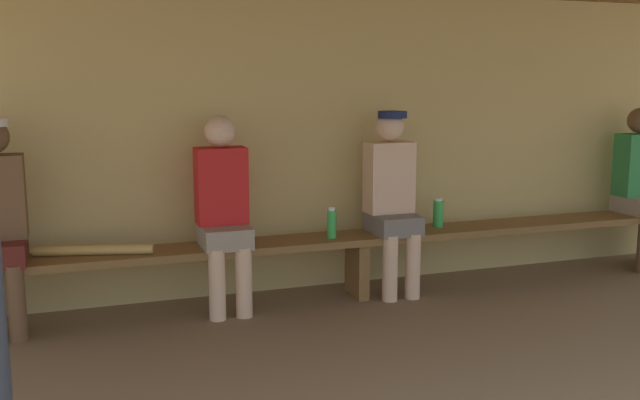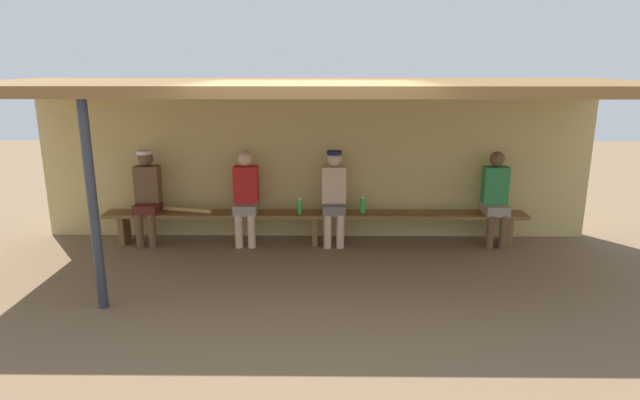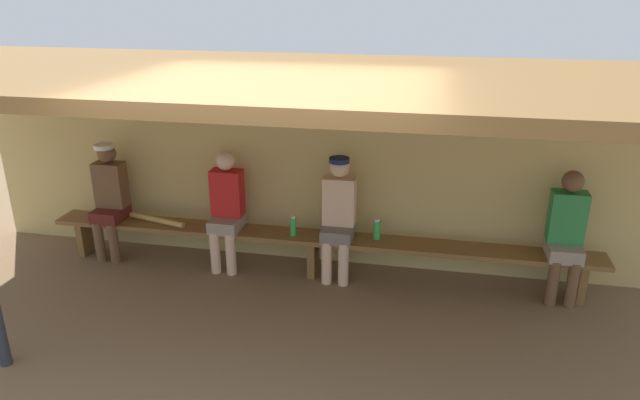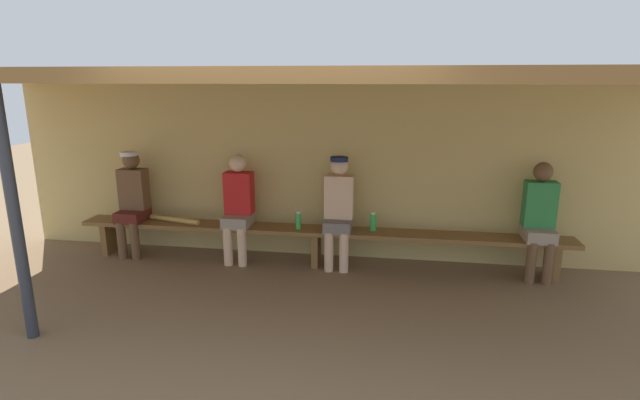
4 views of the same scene
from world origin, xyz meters
The scene contains 11 objects.
ground_plane centered at (0.00, 0.00, 0.00)m, with size 24.00×24.00×0.00m, color brown.
back_wall centered at (0.00, 2.00, 1.10)m, with size 8.00×0.20×2.20m, color tan.
dugout_roof centered at (0.00, 0.70, 2.26)m, with size 8.00×2.80×0.12m, color brown.
bench centered at (0.00, 1.55, 0.39)m, with size 6.00×0.36×0.46m.
player_in_red centered at (-2.38, 1.55, 0.75)m, with size 0.34×0.42×1.34m.
player_rightmost centered at (0.27, 1.55, 0.75)m, with size 0.34×0.42×1.34m.
player_middle centered at (-0.98, 1.55, 0.73)m, with size 0.34×0.42×1.34m.
player_near_post centered at (2.55, 1.55, 0.73)m, with size 0.34×0.42×1.34m.
water_bottle_orange centered at (0.68, 1.60, 0.57)m, with size 0.08×0.08×0.23m.
water_bottle_clear centered at (-0.21, 1.51, 0.57)m, with size 0.07×0.07×0.22m.
baseball_bat centered at (-1.82, 1.55, 0.49)m, with size 0.07×0.07×0.75m, color tan.
Camera 3 is at (1.20, -4.04, 3.03)m, focal length 32.52 mm.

